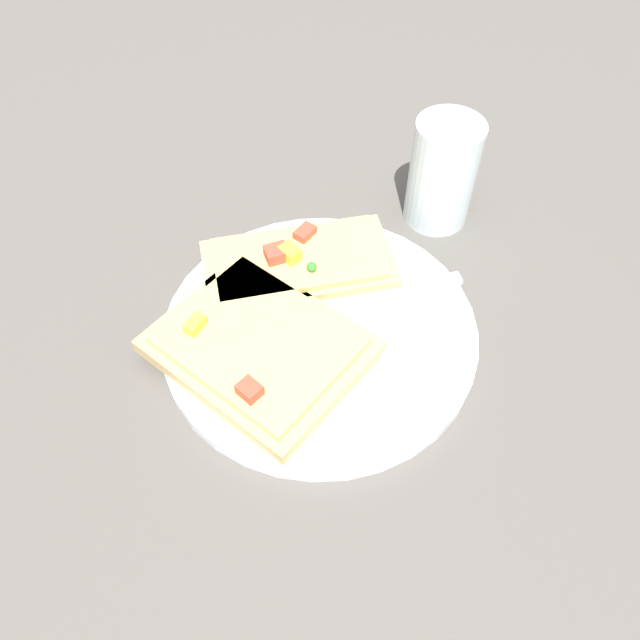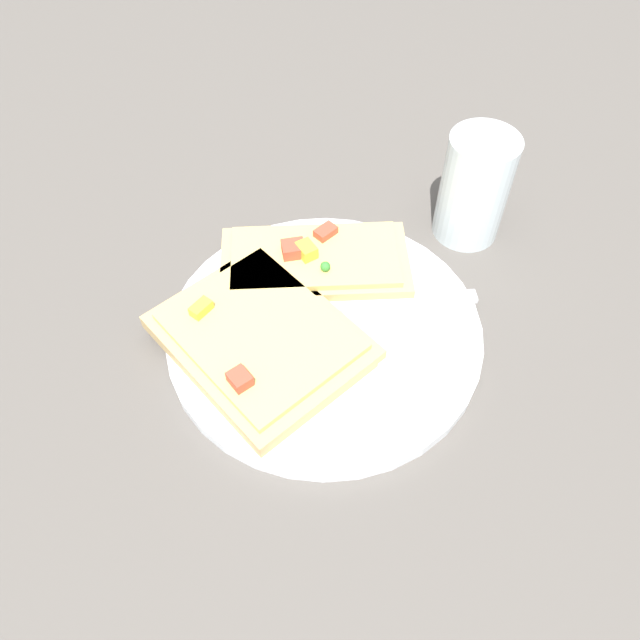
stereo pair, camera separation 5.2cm
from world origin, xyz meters
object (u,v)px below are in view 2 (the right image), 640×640
object	(u,v)px
plate	(320,331)
pizza_slice_corner	(310,262)
pizza_slice_main	(256,337)
knife	(377,354)
fork	(332,307)
drinking_glass	(470,188)

from	to	relation	value
plate	pizza_slice_corner	world-z (taller)	pizza_slice_corner
pizza_slice_main	pizza_slice_corner	xyz separation A→B (m)	(0.08, -0.04, 0.00)
knife	pizza_slice_corner	distance (m)	0.11
knife	fork	bearing A→B (deg)	-60.14
plate	knife	distance (m)	0.06
knife	drinking_glass	distance (m)	0.19
fork	pizza_slice_corner	xyz separation A→B (m)	(0.05, 0.02, 0.01)
plate	pizza_slice_corner	bearing A→B (deg)	8.20
knife	pizza_slice_main	world-z (taller)	pizza_slice_main
knife	pizza_slice_main	xyz separation A→B (m)	(0.01, 0.10, 0.01)
pizza_slice_corner	drinking_glass	bearing A→B (deg)	20.34
plate	knife	xyz separation A→B (m)	(-0.03, -0.05, 0.01)
pizza_slice_corner	knife	bearing A→B (deg)	-62.88
pizza_slice_main	pizza_slice_corner	size ratio (longest dim) A/B	1.19
pizza_slice_main	drinking_glass	world-z (taller)	drinking_glass
fork	pizza_slice_corner	world-z (taller)	pizza_slice_corner
drinking_glass	plate	bearing A→B (deg)	133.83
plate	drinking_glass	bearing A→B (deg)	-46.17
fork	drinking_glass	world-z (taller)	drinking_glass
knife	pizza_slice_corner	world-z (taller)	pizza_slice_corner
plate	knife	size ratio (longest dim) A/B	1.38
fork	pizza_slice_main	world-z (taller)	pizza_slice_main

